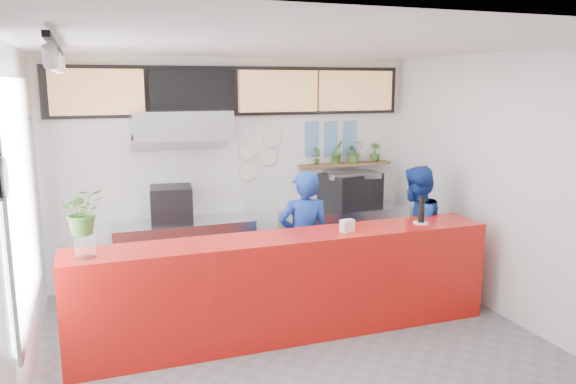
{
  "coord_description": "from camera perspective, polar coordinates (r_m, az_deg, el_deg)",
  "views": [
    {
      "loc": [
        -1.92,
        -4.89,
        2.65
      ],
      "look_at": [
        0.1,
        0.7,
        1.5
      ],
      "focal_mm": 35.0,
      "sensor_mm": 36.0,
      "label": 1
    }
  ],
  "objects": [
    {
      "name": "floor",
      "position": [
        5.88,
        1.46,
        -15.83
      ],
      "size": [
        5.0,
        5.0,
        0.0
      ],
      "primitive_type": "plane",
      "color": "slate",
      "rests_on": "ground"
    },
    {
      "name": "ceiling",
      "position": [
        5.26,
        1.62,
        14.77
      ],
      "size": [
        5.0,
        5.0,
        0.0
      ],
      "primitive_type": "plane",
      "rotation": [
        3.14,
        0.0,
        0.0
      ],
      "color": "silver"
    },
    {
      "name": "wall_back",
      "position": [
        7.72,
        -5.26,
        2.34
      ],
      "size": [
        5.0,
        0.0,
        5.0
      ],
      "primitive_type": "plane",
      "rotation": [
        1.57,
        0.0,
        0.0
      ],
      "color": "white",
      "rests_on": "ground"
    },
    {
      "name": "wall_left",
      "position": [
        5.05,
        -25.95,
        -3.33
      ],
      "size": [
        0.0,
        5.0,
        5.0
      ],
      "primitive_type": "plane",
      "rotation": [
        1.57,
        0.0,
        1.57
      ],
      "color": "white",
      "rests_on": "ground"
    },
    {
      "name": "wall_right",
      "position": [
        6.69,
        21.9,
        0.26
      ],
      "size": [
        0.0,
        5.0,
        5.0
      ],
      "primitive_type": "plane",
      "rotation": [
        1.57,
        0.0,
        -1.57
      ],
      "color": "white",
      "rests_on": "ground"
    },
    {
      "name": "service_counter",
      "position": [
        6.0,
        0.08,
        -9.52
      ],
      "size": [
        4.5,
        0.6,
        1.1
      ],
      "primitive_type": "cube",
      "color": "red",
      "rests_on": "ground"
    },
    {
      "name": "cream_band",
      "position": [
        7.62,
        -5.38,
        10.53
      ],
      "size": [
        5.0,
        0.02,
        0.8
      ],
      "primitive_type": "cube",
      "color": "beige",
      "rests_on": "wall_back"
    },
    {
      "name": "prep_bench",
      "position": [
        7.5,
        -10.48,
        -6.28
      ],
      "size": [
        1.8,
        0.6,
        0.9
      ],
      "primitive_type": "cube",
      "color": "#B2B5BA",
      "rests_on": "ground"
    },
    {
      "name": "panini_oven",
      "position": [
        7.31,
        -11.76,
        -1.25
      ],
      "size": [
        0.57,
        0.57,
        0.46
      ],
      "primitive_type": "cube",
      "rotation": [
        0.0,
        0.0,
        -0.12
      ],
      "color": "black",
      "rests_on": "prep_bench"
    },
    {
      "name": "extraction_hood",
      "position": [
        7.14,
        -10.89,
        6.75
      ],
      "size": [
        1.2,
        0.7,
        0.35
      ],
      "primitive_type": "cube",
      "color": "#B2B5BA",
      "rests_on": "ceiling"
    },
    {
      "name": "hood_lip",
      "position": [
        7.16,
        -10.83,
        5.15
      ],
      "size": [
        1.2,
        0.69,
        0.31
      ],
      "primitive_type": "cube",
      "rotation": [
        -0.35,
        0.0,
        0.0
      ],
      "color": "#B2B5BA",
      "rests_on": "ceiling"
    },
    {
      "name": "right_bench",
      "position": [
        8.17,
        5.68,
        -4.72
      ],
      "size": [
        1.8,
        0.6,
        0.9
      ],
      "primitive_type": "cube",
      "color": "#B2B5BA",
      "rests_on": "ground"
    },
    {
      "name": "espresso_machine",
      "position": [
        8.05,
        6.36,
        0.14
      ],
      "size": [
        0.89,
        0.74,
        0.5
      ],
      "primitive_type": "cube",
      "rotation": [
        0.0,
        0.0,
        0.27
      ],
      "color": "black",
      "rests_on": "right_bench"
    },
    {
      "name": "espresso_tray",
      "position": [
        8.01,
        6.39,
        1.79
      ],
      "size": [
        0.79,
        0.6,
        0.07
      ],
      "primitive_type": "cube",
      "rotation": [
        0.0,
        0.0,
        -0.14
      ],
      "color": "#B2B6BA",
      "rests_on": "espresso_machine"
    },
    {
      "name": "herb_shelf",
      "position": [
        8.17,
        5.85,
        2.81
      ],
      "size": [
        1.4,
        0.18,
        0.04
      ],
      "primitive_type": "cube",
      "color": "brown",
      "rests_on": "wall_back"
    },
    {
      "name": "menu_board_far_left",
      "position": [
        7.27,
        -18.81,
        9.6
      ],
      "size": [
        1.1,
        0.1,
        0.55
      ],
      "primitive_type": "cube",
      "color": "tan",
      "rests_on": "wall_back"
    },
    {
      "name": "menu_board_mid_left",
      "position": [
        7.39,
        -9.66,
        10.03
      ],
      "size": [
        1.1,
        0.1,
        0.55
      ],
      "primitive_type": "cube",
      "color": "black",
      "rests_on": "wall_back"
    },
    {
      "name": "menu_board_mid_right",
      "position": [
        7.68,
        -0.98,
        10.21
      ],
      "size": [
        1.1,
        0.1,
        0.55
      ],
      "primitive_type": "cube",
      "color": "tan",
      "rests_on": "wall_back"
    },
    {
      "name": "menu_board_far_right",
      "position": [
        8.13,
        6.9,
        10.18
      ],
      "size": [
        1.1,
        0.1,
        0.55
      ],
      "primitive_type": "cube",
      "color": "tan",
      "rests_on": "wall_back"
    },
    {
      "name": "soffit",
      "position": [
        7.59,
        -5.32,
        10.16
      ],
      "size": [
        4.8,
        0.04,
        0.65
      ],
      "primitive_type": "cube",
      "color": "black",
      "rests_on": "wall_back"
    },
    {
      "name": "window_pane",
      "position": [
        5.3,
        -25.49,
        -0.45
      ],
      "size": [
        0.04,
        2.2,
        1.9
      ],
      "primitive_type": "cube",
      "color": "silver",
      "rests_on": "wall_left"
    },
    {
      "name": "window_frame",
      "position": [
        5.3,
        -25.27,
        -0.43
      ],
      "size": [
        0.03,
        2.3,
        2.0
      ],
      "primitive_type": "cube",
      "color": "#B2B5BA",
      "rests_on": "wall_left"
    },
    {
      "name": "wall_clock_face",
      "position": [
        4.06,
        -26.86,
        1.28
      ],
      "size": [
        0.02,
        0.26,
        0.26
      ],
      "primitive_type": "cylinder",
      "rotation": [
        0.0,
        1.57,
        0.0
      ],
      "color": "white",
      "rests_on": "wall_left"
    },
    {
      "name": "track_rail",
      "position": [
        4.9,
        -22.61,
        13.54
      ],
      "size": [
        0.05,
        2.4,
        0.04
      ],
      "primitive_type": "cube",
      "color": "black",
      "rests_on": "ceiling"
    },
    {
      "name": "dec_plate_a",
      "position": [
        7.69,
        -4.15,
        4.21
      ],
      "size": [
        0.24,
        0.03,
        0.24
      ],
      "primitive_type": "cylinder",
      "rotation": [
        1.57,
        0.0,
        0.0
      ],
      "color": "silver",
      "rests_on": "wall_back"
    },
    {
      "name": "dec_plate_b",
      "position": [
        7.79,
        -2.01,
        3.58
      ],
      "size": [
        0.24,
        0.03,
        0.24
      ],
      "primitive_type": "cylinder",
      "rotation": [
        1.57,
        0.0,
        0.0
      ],
      "color": "silver",
      "rests_on": "wall_back"
    },
    {
      "name": "dec_plate_c",
      "position": [
        7.73,
        -4.12,
        2.0
      ],
      "size": [
        0.24,
        0.03,
        0.24
      ],
      "primitive_type": "cylinder",
      "rotation": [
        1.57,
        0.0,
        0.0
      ],
      "color": "silver",
      "rests_on": "wall_back"
    },
    {
      "name": "dec_plate_d",
      "position": [
        7.78,
        -1.67,
        5.42
      ],
      "size": [
        0.24,
        0.03,
        0.24
      ],
      "primitive_type": "cylinder",
      "rotation": [
        1.57,
        0.0,
        0.0
      ],
      "color": "silver",
      "rests_on": "wall_back"
    },
    {
      "name": "photo_frame_a",
      "position": [
        7.99,
        2.42,
        6.28
      ],
      "size": [
        0.2,
        0.02,
        0.25
      ],
      "primitive_type": "cube",
      "color": "#598CBF",
      "rests_on": "wall_back"
    },
    {
      "name": "photo_frame_b",
      "position": [
        8.11,
        4.39,
        6.33
      ],
      "size": [
        0.2,
        0.02,
        0.25
      ],
      "primitive_type": "cube",
      "color": "#598CBF",
      "rests_on": "wall_back"
    },
    {
      "name": "photo_frame_c",
      "position": [
        8.23,
        6.31,
        6.36
      ],
      "size": [
        0.2,
        0.02,
        0.25
      ],
      "primitive_type": "cube",
      "color": "#598CBF",
      "rests_on": "wall_back"
    },
    {
      "name": "photo_frame_d",
      "position": [
        8.01,
        2.4,
        4.5
      ],
      "size": [
        0.2,
        0.02,
        0.25
      ],
      "primitive_type": "cube",
      "color": "#598CBF",
      "rests_on": "wall_back"
    },
    {
      "name": "photo_frame_e",
      "position": [
        8.13,
        4.37,
        4.57
      ],
      "size": [
        0.2,
        0.02,
        0.25
      ],
      "primitive_type": "cube",
      "color": "#598CBF",
      "rests_on": "wall_back"
    },
    {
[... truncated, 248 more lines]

